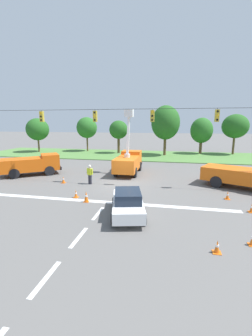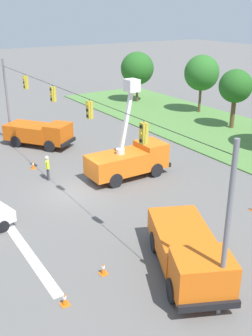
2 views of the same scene
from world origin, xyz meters
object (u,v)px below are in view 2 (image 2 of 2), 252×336
(traffic_cone_foreground_right, at_px, (103,268))
(road_worker, at_px, (47,166))
(utility_truck_support_near, at_px, (40,133))
(tree_centre, at_px, (236,87))
(utility_truck_bucket_lift, at_px, (129,158))
(traffic_cone_near_bucket, at_px, (65,299))
(tree_west, at_px, (202,73))
(traffic_cone_lane_edge_a, at_px, (33,165))
(tree_far_west, at_px, (137,68))
(utility_truck_support_far, at_px, (189,252))

(traffic_cone_foreground_right, bearing_deg, road_worker, 170.02)
(utility_truck_support_near, bearing_deg, traffic_cone_foreground_right, -12.86)
(tree_centre, distance_m, utility_truck_support_near, 19.00)
(utility_truck_support_near, xyz_separation_m, traffic_cone_foreground_right, (18.54, -4.23, -0.88))
(utility_truck_bucket_lift, xyz_separation_m, utility_truck_support_near, (-9.89, -2.79, -0.22))
(utility_truck_bucket_lift, xyz_separation_m, traffic_cone_near_bucket, (9.55, -9.32, -1.11))
(utility_truck_support_near, height_order, traffic_cone_near_bucket, utility_truck_support_near)
(tree_west, relative_size, traffic_cone_foreground_right, 10.57)
(traffic_cone_near_bucket, bearing_deg, utility_truck_bucket_lift, 135.69)
(utility_truck_support_near, relative_size, traffic_cone_lane_edge_a, 9.34)
(traffic_cone_near_bucket, distance_m, traffic_cone_lane_edge_a, 15.25)
(tree_west, height_order, traffic_cone_foreground_right, tree_west)
(road_worker, xyz_separation_m, traffic_cone_lane_edge_a, (-2.54, -0.17, -0.68))
(traffic_cone_lane_edge_a, bearing_deg, utility_truck_bucket_lift, 45.42)
(utility_truck_support_near, distance_m, traffic_cone_lane_edge_a, 5.40)
(tree_far_west, height_order, tree_centre, tree_far_west)
(traffic_cone_near_bucket, relative_size, traffic_cone_lane_edge_a, 0.93)
(tree_far_west, relative_size, tree_centre, 1.07)
(traffic_cone_lane_edge_a, bearing_deg, tree_far_west, 127.02)
(utility_truck_support_far, bearing_deg, road_worker, -174.63)
(utility_truck_support_far, bearing_deg, tree_far_west, 149.57)
(tree_west, xyz_separation_m, tree_centre, (6.52, -1.64, -0.32))
(tree_west, xyz_separation_m, utility_truck_bucket_lift, (11.17, -16.87, -3.10))
(traffic_cone_foreground_right, bearing_deg, tree_centre, 120.87)
(tree_centre, xyz_separation_m, traffic_cone_foreground_right, (13.30, -22.25, -3.88))
(traffic_cone_near_bucket, bearing_deg, utility_truck_support_far, 78.64)
(tree_far_west, relative_size, traffic_cone_near_bucket, 10.28)
(tree_west, xyz_separation_m, traffic_cone_lane_edge_a, (6.03, -22.09, -4.18))
(tree_far_west, height_order, utility_truck_bucket_lift, utility_truck_bucket_lift)
(utility_truck_support_far, height_order, traffic_cone_foreground_right, utility_truck_support_far)
(utility_truck_bucket_lift, xyz_separation_m, traffic_cone_foreground_right, (8.65, -7.03, -1.10))
(tree_centre, relative_size, utility_truck_bucket_lift, 0.85)
(road_worker, bearing_deg, traffic_cone_foreground_right, -9.98)
(tree_far_west, bearing_deg, traffic_cone_lane_edge_a, -52.98)
(utility_truck_bucket_lift, height_order, traffic_cone_foreground_right, utility_truck_bucket_lift)
(tree_far_west, bearing_deg, road_worker, -48.20)
(road_worker, bearing_deg, traffic_cone_near_bucket, -19.39)
(utility_truck_support_far, bearing_deg, traffic_cone_foreground_right, -121.88)
(utility_truck_support_near, distance_m, road_worker, 7.63)
(tree_far_west, xyz_separation_m, utility_truck_support_far, (30.29, -17.79, -3.08))
(utility_truck_support_near, bearing_deg, road_worker, -17.18)
(road_worker, bearing_deg, traffic_cone_lane_edge_a, -176.15)
(traffic_cone_foreground_right, distance_m, traffic_cone_lane_edge_a, 13.91)
(tree_west, distance_m, utility_truck_support_near, 19.98)
(traffic_cone_near_bucket, bearing_deg, traffic_cone_foreground_right, 111.34)
(tree_far_west, xyz_separation_m, tree_west, (8.46, 2.88, 0.28))
(tree_far_west, bearing_deg, tree_west, 18.79)
(tree_centre, bearing_deg, road_worker, -84.23)
(utility_truck_support_near, bearing_deg, utility_truck_bucket_lift, 15.76)
(utility_truck_bucket_lift, bearing_deg, traffic_cone_lane_edge_a, -134.58)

